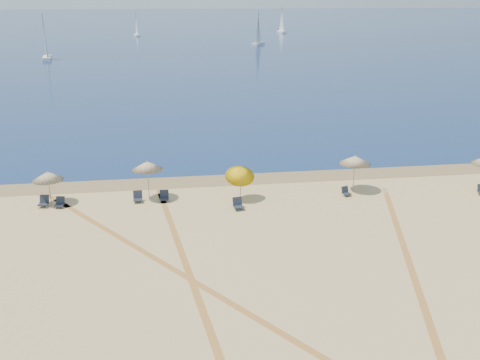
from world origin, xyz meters
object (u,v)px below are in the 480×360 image
object	(u,v)px
chair_4	(138,197)
chair_6	(238,204)
umbrella_1	(48,176)
sailboat_1	(46,46)
umbrella_2	(147,166)
sailboat_3	(137,29)
chair_5	(164,196)
umbrella_4	(355,160)
chair_3	(60,203)
chair_7	(346,192)
umbrella_3	(240,173)
chair_2	(44,202)
sailboat_0	(258,35)
sailboat_2	(282,25)

from	to	relation	value
chair_4	chair_6	distance (m)	6.66
umbrella_1	chair_6	size ratio (longest dim) A/B	2.82
umbrella_1	sailboat_1	size ratio (longest dim) A/B	0.25
umbrella_2	chair_4	distance (m)	2.16
umbrella_1	sailboat_3	world-z (taller)	sailboat_3
chair_5	sailboat_3	xyz separation A→B (m)	(-7.19, 139.35, 1.87)
umbrella_2	umbrella_4	world-z (taller)	umbrella_2
chair_3	chair_7	xyz separation A→B (m)	(18.71, -0.56, -0.03)
chair_6	umbrella_3	bearing A→B (deg)	68.74
umbrella_1	chair_3	size ratio (longest dim) A/B	3.03
chair_2	chair_6	distance (m)	12.42
sailboat_0	sailboat_2	bearing A→B (deg)	100.58
umbrella_4	chair_2	xyz separation A→B (m)	(-20.56, -0.04, -1.89)
umbrella_1	umbrella_2	distance (m)	6.30
umbrella_1	umbrella_4	size ratio (longest dim) A/B	0.87
umbrella_4	chair_7	xyz separation A→B (m)	(-0.81, -0.88, -1.93)
umbrella_4	sailboat_2	distance (m)	149.36
sailboat_2	sailboat_0	bearing A→B (deg)	-118.09
umbrella_2	chair_5	distance (m)	2.29
chair_4	sailboat_2	size ratio (longest dim) A/B	0.08
chair_7	umbrella_1	bearing A→B (deg)	160.27
chair_5	umbrella_2	bearing A→B (deg)	154.15
chair_4	sailboat_3	distance (m)	139.40
umbrella_1	chair_6	distance (m)	12.26
umbrella_2	sailboat_1	distance (m)	83.33
chair_2	umbrella_3	bearing A→B (deg)	5.10
chair_4	chair_6	xyz separation A→B (m)	(6.31, -2.14, 0.01)
sailboat_1	sailboat_3	bearing A→B (deg)	66.84
chair_4	chair_7	xyz separation A→B (m)	(13.83, -0.81, -0.04)
chair_6	chair_7	distance (m)	7.64
umbrella_3	sailboat_2	world-z (taller)	sailboat_2
chair_5	chair_2	bearing A→B (deg)	-179.19
umbrella_1	sailboat_2	xyz separation A→B (m)	(46.98, 146.54, 0.66)
umbrella_2	sailboat_2	world-z (taller)	sailboat_2
sailboat_2	umbrella_2	bearing A→B (deg)	-113.59
umbrella_1	chair_2	bearing A→B (deg)	-128.92
sailboat_1	sailboat_2	distance (m)	90.88
chair_5	sailboat_0	xyz separation A→B (m)	(24.69, 105.86, 2.26)
umbrella_4	chair_5	distance (m)	13.07
chair_3	sailboat_3	size ratio (longest dim) A/B	0.10
chair_6	sailboat_0	xyz separation A→B (m)	(20.09, 107.94, 2.25)
chair_3	chair_5	distance (m)	6.60
umbrella_2	sailboat_1	bearing A→B (deg)	105.08
umbrella_1	sailboat_0	world-z (taller)	sailboat_0
chair_7	sailboat_2	world-z (taller)	sailboat_2
chair_4	sailboat_0	world-z (taller)	sailboat_0
chair_5	chair_6	xyz separation A→B (m)	(4.60, -2.07, 0.01)
umbrella_3	chair_2	size ratio (longest dim) A/B	3.32
chair_2	sailboat_0	world-z (taller)	sailboat_0
umbrella_1	umbrella_3	xyz separation A→B (m)	(12.21, -1.12, 0.00)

